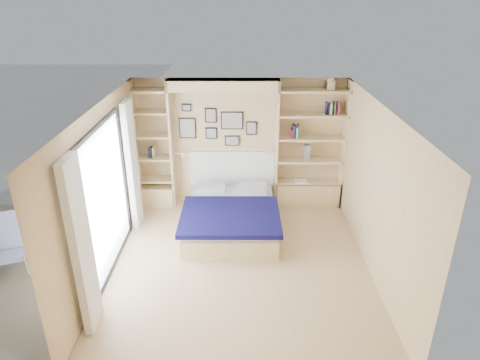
{
  "coord_description": "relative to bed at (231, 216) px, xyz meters",
  "views": [
    {
      "loc": [
        0.02,
        -5.62,
        3.96
      ],
      "look_at": [
        0.0,
        0.9,
        1.06
      ],
      "focal_mm": 32.0,
      "sensor_mm": 36.0,
      "label": 1
    }
  ],
  "objects": [
    {
      "name": "bed",
      "position": [
        0.0,
        0.0,
        0.0
      ],
      "size": [
        1.67,
        2.2,
        1.07
      ],
      "color": "beige",
      "rests_on": "ground"
    },
    {
      "name": "shelf_decor",
      "position": [
        1.25,
        0.99,
        1.42
      ],
      "size": [
        3.56,
        0.23,
        2.03
      ],
      "color": "maroon",
      "rests_on": "ground"
    },
    {
      "name": "deck_chair",
      "position": [
        -3.38,
        -1.13,
        0.13
      ],
      "size": [
        0.77,
        0.97,
        0.85
      ],
      "rotation": [
        0.0,
        0.0,
        0.37
      ],
      "color": "tan",
      "rests_on": "ground"
    },
    {
      "name": "room_shell",
      "position": [
        -0.23,
        0.45,
        0.81
      ],
      "size": [
        4.5,
        4.5,
        4.5
      ],
      "color": "#DCBD7F",
      "rests_on": "ground"
    },
    {
      "name": "ground",
      "position": [
        0.16,
        -1.08,
        -0.27
      ],
      "size": [
        4.5,
        4.5,
        0.0
      ],
      "primitive_type": "plane",
      "color": "tan",
      "rests_on": "ground"
    },
    {
      "name": "reading_lamps",
      "position": [
        -0.14,
        0.92,
        0.83
      ],
      "size": [
        1.92,
        0.12,
        0.15
      ],
      "color": "silver",
      "rests_on": "ground"
    },
    {
      "name": "photo_gallery",
      "position": [
        -0.29,
        1.15,
        1.33
      ],
      "size": [
        1.48,
        0.02,
        0.82
      ],
      "color": "black",
      "rests_on": "ground"
    },
    {
      "name": "deck",
      "position": [
        -3.44,
        -1.08,
        -0.27
      ],
      "size": [
        3.2,
        4.0,
        0.05
      ],
      "primitive_type": "cube",
      "color": "#6F6352",
      "rests_on": "ground"
    }
  ]
}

